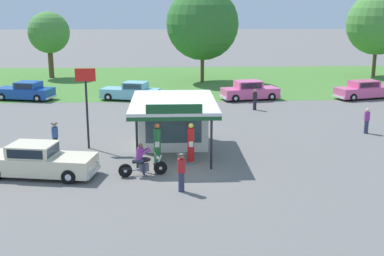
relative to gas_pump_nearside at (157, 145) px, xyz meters
name	(u,v)px	position (x,y,z in m)	size (l,w,h in m)	color
ground_plane	(184,171)	(1.30, -1.26, -0.96)	(300.00, 300.00, 0.00)	slate
grass_verge_strip	(175,81)	(1.30, 28.74, -0.96)	(120.00, 24.00, 0.01)	#477A33
service_station_kiosk	(173,118)	(0.84, 3.10, 0.71)	(4.47, 6.73, 3.30)	silver
gas_pump_nearside	(157,145)	(0.00, 0.00, 0.00)	(0.44, 0.44, 2.09)	slate
gas_pump_offside	(191,145)	(1.68, 0.00, -0.01)	(0.44, 0.44, 2.08)	slate
motorcycle_with_rider	(142,162)	(-0.68, -1.84, -0.31)	(2.27, 0.75, 1.58)	black
featured_classic_sedan	(38,161)	(-5.53, -1.58, -0.26)	(5.61, 2.76, 1.55)	beige
parked_car_back_row_centre_left	(131,92)	(-2.52, 17.66, -0.26)	(5.31, 3.05, 1.55)	#7AC6D1
parked_car_second_row_spare	(250,91)	(7.48, 17.38, -0.23)	(5.15, 2.78, 1.61)	#E55993
parked_car_back_row_centre_right	(25,92)	(-11.48, 18.24, -0.26)	(5.21, 3.01, 1.54)	#19479E
parked_car_back_row_centre	(365,90)	(17.42, 17.40, -0.25)	(5.63, 3.10, 1.55)	#E55993
bystander_chatting_near_pumps	(255,99)	(7.18, 13.06, -0.13)	(0.34, 0.34, 1.58)	black
bystander_standing_back_lot	(181,171)	(1.09, -3.95, -0.05)	(0.37, 0.37, 1.69)	#2D3351
bystander_admiring_sedan	(367,120)	(12.89, 5.55, -0.13)	(0.34, 0.34, 1.59)	#2D3351
bystander_strolling_foreground	(55,137)	(-5.57, 2.33, -0.09)	(0.36, 0.36, 1.63)	black
tree_oak_left	(203,24)	(4.16, 27.57, 5.01)	(7.38, 7.38, 9.66)	brown
tree_oak_distant_spare	(378,25)	(23.74, 30.81, 4.76)	(6.78, 6.78, 9.22)	brown
tree_oak_right	(49,33)	(-12.26, 31.63, 3.94)	(4.47, 4.47, 7.17)	brown
roadside_pole_sign	(86,94)	(-3.89, 3.00, 2.11)	(1.10, 0.12, 4.47)	black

